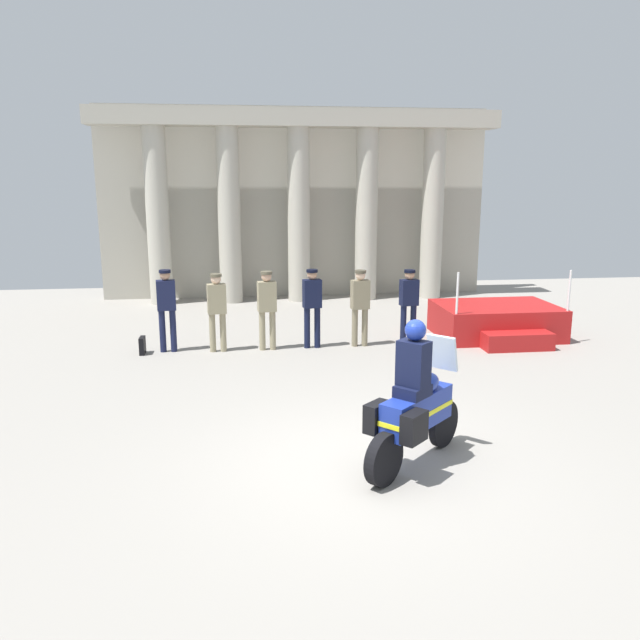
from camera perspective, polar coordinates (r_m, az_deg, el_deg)
The scene contains 11 objects.
ground_plane at distance 8.25m, azimuth 4.60°, elevation -12.82°, with size 28.58×28.58×0.00m, color gray.
colonnade_backdrop at distance 19.19m, azimuth -2.10°, elevation 11.18°, with size 11.72×1.50×5.68m.
reviewing_stand at distance 14.99m, azimuth 15.74°, elevation -0.15°, with size 2.68×2.40×1.64m.
officer_in_row_0 at distance 13.43m, azimuth -13.74°, elevation 1.43°, with size 0.41×0.27×1.73m.
officer_in_row_1 at distance 13.24m, azimuth -9.32°, elevation 1.25°, with size 0.41×0.27×1.65m.
officer_in_row_2 at distance 13.25m, azimuth -4.82°, elevation 1.45°, with size 0.41×0.27×1.68m.
officer_in_row_3 at distance 13.37m, azimuth -0.72°, elevation 1.65°, with size 0.41×0.27×1.70m.
officer_in_row_4 at distance 13.54m, azimuth 3.65°, elevation 1.66°, with size 0.41×0.27×1.66m.
officer_in_row_5 at distance 13.77m, azimuth 8.06°, elevation 1.74°, with size 0.41×0.27×1.65m.
motorcycle_with_rider at distance 7.94m, azimuth 8.52°, elevation -7.73°, with size 1.60×1.52×1.90m.
briefcase_on_ground at distance 13.57m, azimuth -15.79°, elevation -2.24°, with size 0.10×0.32×0.36m, color black.
Camera 1 is at (-1.58, -7.29, 3.53)m, focal length 35.33 mm.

